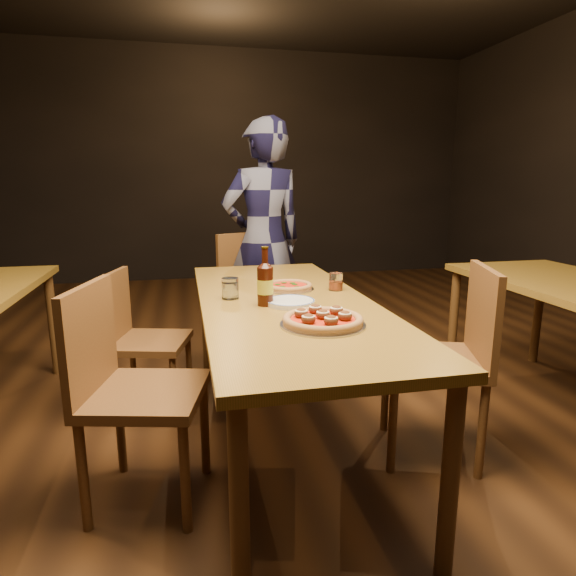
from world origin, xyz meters
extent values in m
plane|color=black|center=(0.00, 0.00, 0.00)|extent=(9.00, 9.00, 0.00)
plane|color=black|center=(0.00, 4.50, 1.50)|extent=(7.00, 0.00, 7.00)
cube|color=brown|center=(0.00, 0.00, 0.73)|extent=(0.80, 2.00, 0.04)
cylinder|color=#503217|center=(-0.34, -0.94, 0.35)|extent=(0.06, 0.06, 0.71)
cylinder|color=#503217|center=(-0.34, 0.94, 0.35)|extent=(0.06, 0.06, 0.71)
cylinder|color=#503217|center=(0.34, -0.94, 0.35)|extent=(0.06, 0.06, 0.71)
cylinder|color=#503217|center=(0.34, 0.94, 0.35)|extent=(0.06, 0.06, 0.71)
cylinder|color=#503217|center=(-1.36, 1.24, 0.35)|extent=(0.06, 0.06, 0.71)
cylinder|color=#503217|center=(1.36, 0.74, 0.35)|extent=(0.06, 0.06, 0.71)
cylinder|color=#503217|center=(2.04, 0.74, 0.35)|extent=(0.06, 0.06, 0.71)
cylinder|color=#B7B7BF|center=(0.06, -0.43, 0.75)|extent=(0.34, 0.34, 0.01)
cylinder|color=tan|center=(0.06, -0.43, 0.76)|extent=(0.31, 0.31, 0.02)
torus|color=tan|center=(0.06, -0.43, 0.77)|extent=(0.32, 0.32, 0.03)
cylinder|color=#AA0A11|center=(0.06, -0.43, 0.78)|extent=(0.25, 0.25, 0.00)
cylinder|color=#B7B7BF|center=(0.07, 0.23, 0.75)|extent=(0.26, 0.26, 0.01)
cylinder|color=tan|center=(0.07, 0.23, 0.76)|extent=(0.24, 0.24, 0.02)
torus|color=tan|center=(0.07, 0.23, 0.77)|extent=(0.24, 0.24, 0.03)
cylinder|color=#AA0A11|center=(0.07, 0.23, 0.77)|extent=(0.19, 0.19, 0.00)
cylinder|color=white|center=(0.00, -0.09, 0.76)|extent=(0.22, 0.22, 0.02)
cylinder|color=black|center=(-0.11, -0.07, 0.84)|extent=(0.07, 0.07, 0.18)
cylinder|color=black|center=(-0.11, -0.07, 0.97)|extent=(0.03, 0.03, 0.09)
cylinder|color=gold|center=(-0.11, -0.07, 0.84)|extent=(0.07, 0.07, 0.07)
cylinder|color=white|center=(-0.25, 0.09, 0.80)|extent=(0.08, 0.08, 0.10)
cylinder|color=#AE4213|center=(0.30, 0.16, 0.80)|extent=(0.07, 0.07, 0.09)
imported|color=black|center=(0.11, 1.31, 0.87)|extent=(0.73, 0.57, 1.75)
camera|label=1|loc=(-0.46, -2.17, 1.30)|focal=30.00mm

